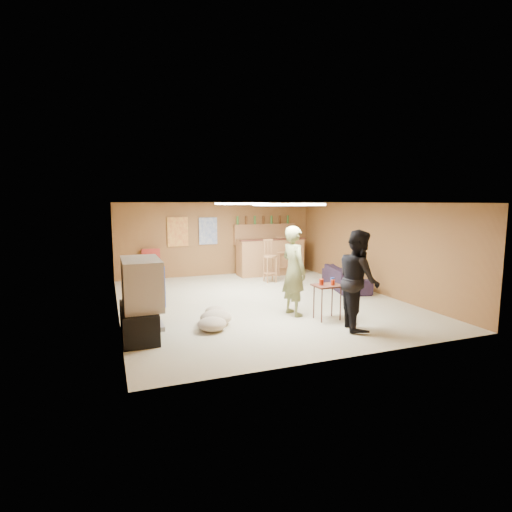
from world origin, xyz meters
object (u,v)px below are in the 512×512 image
object	(u,v)px
bar_counter	(270,257)
person_olive	(294,271)
tv_body	(141,283)
tray_table	(327,302)
sofa	(346,278)
person_black	(359,280)

from	to	relation	value
bar_counter	person_olive	world-z (taller)	person_olive
person_olive	tv_body	bearing A→B (deg)	85.13
bar_counter	tray_table	bearing A→B (deg)	-99.61
sofa	tray_table	distance (m)	2.89
bar_counter	sofa	world-z (taller)	bar_counter
person_black	tv_body	bearing A→B (deg)	93.50
tray_table	person_black	bearing A→B (deg)	-71.06
sofa	bar_counter	bearing A→B (deg)	37.53
person_olive	tray_table	bearing A→B (deg)	-148.93
bar_counter	sofa	bearing A→B (deg)	-66.82
tv_body	bar_counter	bearing A→B (deg)	47.00
person_olive	person_black	bearing A→B (deg)	-160.09
tv_body	person_olive	world-z (taller)	person_olive
person_olive	sofa	xyz separation A→B (m)	(2.32, 1.69, -0.61)
tv_body	bar_counter	distance (m)	6.09
tv_body	person_olive	bearing A→B (deg)	5.23
person_olive	bar_counter	bearing A→B (deg)	-26.75
bar_counter	tray_table	distance (m)	4.78
bar_counter	person_black	xyz separation A→B (m)	(-0.57, -5.36, 0.33)
tv_body	person_olive	size ratio (longest dim) A/B	0.63
tray_table	tv_body	bearing A→B (deg)	175.68
person_black	tray_table	world-z (taller)	person_black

